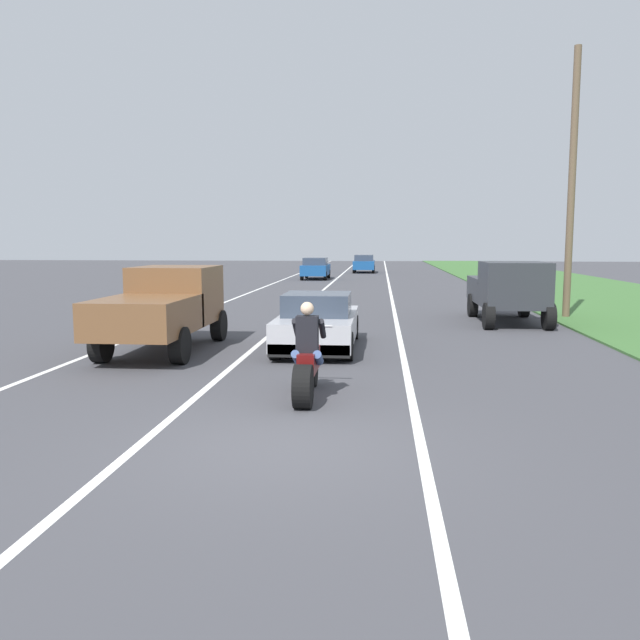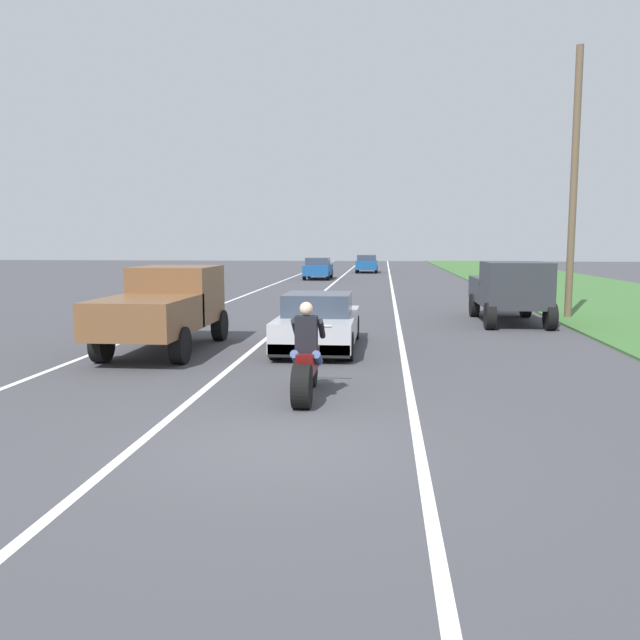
# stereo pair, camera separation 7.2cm
# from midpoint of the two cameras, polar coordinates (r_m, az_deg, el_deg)

# --- Properties ---
(ground_plane) EXTENTS (160.00, 160.00, 0.00)m
(ground_plane) POSITION_cam_midpoint_polar(r_m,az_deg,el_deg) (8.42, -3.50, -11.00)
(ground_plane) COLOR #424247
(lane_stripe_left_solid) EXTENTS (0.14, 120.00, 0.01)m
(lane_stripe_left_solid) POSITION_cam_midpoint_polar(r_m,az_deg,el_deg) (28.82, -7.80, 1.72)
(lane_stripe_left_solid) COLOR white
(lane_stripe_left_solid) RESTS_ON ground
(lane_stripe_right_solid) EXTENTS (0.14, 120.00, 0.01)m
(lane_stripe_right_solid) POSITION_cam_midpoint_polar(r_m,az_deg,el_deg) (28.04, 6.67, 1.59)
(lane_stripe_right_solid) COLOR white
(lane_stripe_right_solid) RESTS_ON ground
(lane_stripe_centre_dashed) EXTENTS (0.14, 120.00, 0.01)m
(lane_stripe_centre_dashed) POSITION_cam_midpoint_polar(r_m,az_deg,el_deg) (28.20, -0.67, 1.67)
(lane_stripe_centre_dashed) COLOR white
(lane_stripe_centre_dashed) RESTS_ON ground
(grass_verge_right) EXTENTS (10.00, 120.00, 0.06)m
(grass_verge_right) POSITION_cam_midpoint_polar(r_m,az_deg,el_deg) (29.98, 26.40, 1.31)
(grass_verge_right) COLOR #3D6B33
(grass_verge_right) RESTS_ON ground
(motorcycle_with_rider) EXTENTS (0.70, 2.21, 1.62)m
(motorcycle_with_rider) POSITION_cam_midpoint_polar(r_m,az_deg,el_deg) (10.64, -1.01, -3.90)
(motorcycle_with_rider) COLOR black
(motorcycle_with_rider) RESTS_ON ground
(sports_car_silver) EXTENTS (1.84, 4.30, 1.37)m
(sports_car_silver) POSITION_cam_midpoint_polar(r_m,az_deg,el_deg) (15.64, -0.01, -0.28)
(sports_car_silver) COLOR #B7B7BC
(sports_car_silver) RESTS_ON ground
(pickup_truck_left_lane_brown) EXTENTS (2.02, 4.80, 1.98)m
(pickup_truck_left_lane_brown) POSITION_cam_midpoint_polar(r_m,az_deg,el_deg) (15.75, -13.42, 1.33)
(pickup_truck_left_lane_brown) COLOR brown
(pickup_truck_left_lane_brown) RESTS_ON ground
(pickup_truck_right_shoulder_dark_grey) EXTENTS (2.02, 4.80, 1.98)m
(pickup_truck_right_shoulder_dark_grey) POSITION_cam_midpoint_polar(r_m,az_deg,el_deg) (21.54, 16.52, 2.70)
(pickup_truck_right_shoulder_dark_grey) COLOR #2D3035
(pickup_truck_right_shoulder_dark_grey) RESTS_ON ground
(utility_pole_roadside) EXTENTS (0.24, 0.24, 8.95)m
(utility_pole_roadside) POSITION_cam_midpoint_polar(r_m,az_deg,el_deg) (23.48, 21.62, 11.05)
(utility_pole_roadside) COLOR brown
(utility_pole_roadside) RESTS_ON ground
(distant_car_far_ahead) EXTENTS (1.80, 4.00, 1.50)m
(distant_car_far_ahead) POSITION_cam_midpoint_polar(r_m,az_deg,el_deg) (44.92, -0.12, 4.61)
(distant_car_far_ahead) COLOR #194C8C
(distant_car_far_ahead) RESTS_ON ground
(distant_car_further_ahead) EXTENTS (1.80, 4.00, 1.50)m
(distant_car_further_ahead) POSITION_cam_midpoint_polar(r_m,az_deg,el_deg) (54.75, 4.19, 5.01)
(distant_car_further_ahead) COLOR #194C8C
(distant_car_further_ahead) RESTS_ON ground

